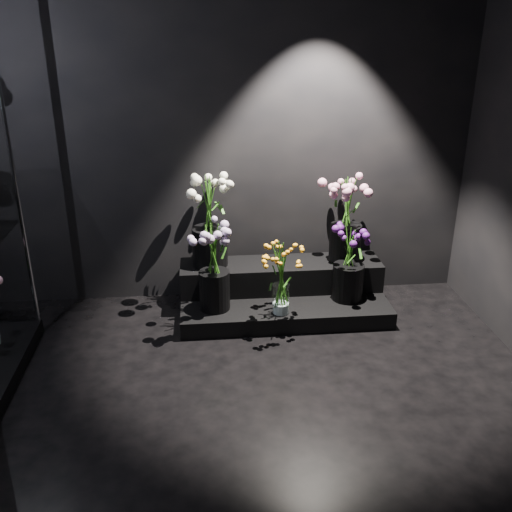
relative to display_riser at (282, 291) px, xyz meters
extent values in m
plane|color=black|center=(-0.48, -1.68, -0.15)|extent=(4.00, 4.00, 0.00)
plane|color=black|center=(-0.48, 0.32, 1.25)|extent=(4.00, 0.00, 4.00)
cube|color=black|center=(0.00, -0.08, -0.08)|extent=(1.61, 0.72, 0.13)
cube|color=black|center=(0.00, 0.10, 0.10)|extent=(1.61, 0.36, 0.22)
cylinder|color=white|center=(-0.06, -0.33, 0.10)|extent=(0.13, 0.13, 0.23)
cylinder|color=black|center=(-0.54, -0.21, 0.14)|extent=(0.23, 0.23, 0.30)
cylinder|color=black|center=(0.49, -0.14, 0.13)|extent=(0.24, 0.24, 0.29)
cylinder|color=black|center=(-0.56, 0.11, 0.36)|extent=(0.28, 0.28, 0.31)
cylinder|color=black|center=(0.52, 0.10, 0.36)|extent=(0.25, 0.25, 0.30)
camera|label=1|loc=(-0.61, -4.06, 2.02)|focal=40.00mm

